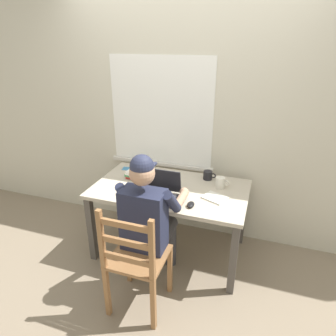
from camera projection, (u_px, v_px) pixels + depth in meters
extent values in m
plane|color=gray|center=(170.00, 249.00, 3.10)|extent=(8.00, 8.00, 0.00)
cube|color=beige|center=(186.00, 115.00, 3.01)|extent=(6.00, 0.04, 2.60)
cube|color=white|center=(161.00, 112.00, 3.06)|extent=(1.09, 0.01, 1.10)
cube|color=beige|center=(161.00, 163.00, 3.28)|extent=(1.15, 0.06, 0.04)
cube|color=#BCB29E|center=(170.00, 189.00, 2.82)|extent=(1.44, 0.83, 0.03)
cube|color=#4C4742|center=(92.00, 229.00, 2.84)|extent=(0.06, 0.06, 0.69)
cube|color=#4C4742|center=(233.00, 260.00, 2.45)|extent=(0.06, 0.06, 0.69)
cube|color=#4C4742|center=(126.00, 194.00, 3.47)|extent=(0.06, 0.06, 0.69)
cube|color=#4C4742|center=(243.00, 214.00, 3.08)|extent=(0.06, 0.06, 0.69)
cube|color=#232842|center=(144.00, 220.00, 2.30)|extent=(0.34, 0.20, 0.50)
sphere|color=tan|center=(142.00, 173.00, 2.14)|extent=(0.19, 0.19, 0.19)
sphere|color=#282D47|center=(142.00, 166.00, 2.12)|extent=(0.17, 0.17, 0.17)
cube|color=#282D47|center=(146.00, 164.00, 2.20)|extent=(0.13, 0.10, 0.01)
cylinder|color=#38383D|center=(144.00, 230.00, 2.60)|extent=(0.13, 0.40, 0.13)
cylinder|color=#38383D|center=(164.00, 234.00, 2.54)|extent=(0.13, 0.40, 0.13)
cylinder|color=#38383D|center=(153.00, 239.00, 2.86)|extent=(0.10, 0.10, 0.48)
cylinder|color=#38383D|center=(171.00, 243.00, 2.81)|extent=(0.10, 0.10, 0.48)
cylinder|color=#232842|center=(124.00, 194.00, 2.37)|extent=(0.10, 0.25, 0.26)
cylinder|color=tan|center=(137.00, 192.00, 2.62)|extent=(0.07, 0.28, 0.07)
sphere|color=tan|center=(144.00, 186.00, 2.73)|extent=(0.08, 0.08, 0.08)
cylinder|color=#232842|center=(172.00, 202.00, 2.26)|extent=(0.10, 0.25, 0.26)
cylinder|color=tan|center=(181.00, 200.00, 2.50)|extent=(0.07, 0.28, 0.07)
sphere|color=tan|center=(184.00, 192.00, 2.62)|extent=(0.08, 0.08, 0.08)
cube|color=olive|center=(139.00, 257.00, 2.29)|extent=(0.42, 0.42, 0.02)
cube|color=olive|center=(170.00, 270.00, 2.50)|extent=(0.04, 0.04, 0.46)
cube|color=olive|center=(129.00, 260.00, 2.61)|extent=(0.04, 0.04, 0.46)
cube|color=olive|center=(153.00, 305.00, 2.17)|extent=(0.04, 0.04, 0.46)
cube|color=olive|center=(107.00, 292.00, 2.28)|extent=(0.04, 0.04, 0.46)
cube|color=olive|center=(152.00, 251.00, 1.97)|extent=(0.04, 0.04, 0.48)
cube|color=olive|center=(101.00, 239.00, 2.09)|extent=(0.04, 0.04, 0.48)
cube|color=olive|center=(127.00, 259.00, 2.08)|extent=(0.36, 0.02, 0.04)
cube|color=olive|center=(126.00, 243.00, 2.02)|extent=(0.36, 0.02, 0.04)
cube|color=olive|center=(125.00, 225.00, 1.97)|extent=(0.36, 0.02, 0.04)
cube|color=#232328|center=(158.00, 199.00, 2.60)|extent=(0.33, 0.23, 0.02)
cube|color=#38383D|center=(158.00, 198.00, 2.59)|extent=(0.29, 0.17, 0.00)
cube|color=#232328|center=(163.00, 180.00, 2.67)|extent=(0.33, 0.05, 0.22)
cube|color=#4C515B|center=(163.00, 180.00, 2.67)|extent=(0.29, 0.04, 0.19)
ellipsoid|color=black|center=(191.00, 205.00, 2.49)|extent=(0.06, 0.10, 0.03)
cylinder|color=silver|center=(220.00, 183.00, 2.79)|extent=(0.09, 0.09, 0.10)
torus|color=silver|center=(226.00, 183.00, 2.77)|extent=(0.05, 0.01, 0.05)
cylinder|color=black|center=(208.00, 175.00, 2.96)|extent=(0.09, 0.09, 0.09)
torus|color=black|center=(213.00, 176.00, 2.94)|extent=(0.05, 0.01, 0.05)
cube|color=#BC332D|center=(134.00, 176.00, 3.01)|extent=(0.15, 0.13, 0.03)
cube|color=#38844C|center=(135.00, 175.00, 2.98)|extent=(0.18, 0.14, 0.02)
cube|color=white|center=(135.00, 172.00, 2.98)|extent=(0.16, 0.16, 0.03)
cube|color=white|center=(142.00, 174.00, 3.07)|extent=(0.30, 0.26, 0.02)
cube|color=silver|center=(215.00, 198.00, 2.62)|extent=(0.24, 0.22, 0.01)
cube|color=teal|center=(128.00, 169.00, 3.21)|extent=(0.14, 0.11, 0.00)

